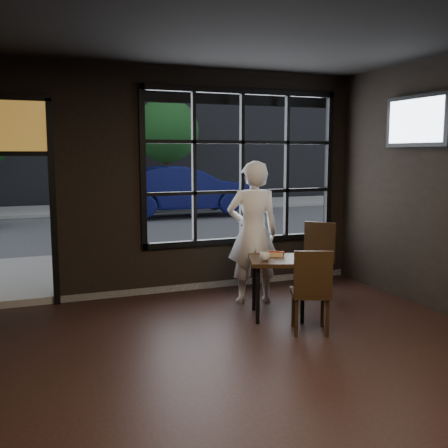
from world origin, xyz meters
name	(u,v)px	position (x,y,z in m)	size (l,w,h in m)	color
floor	(276,397)	(0.00, 0.00, -0.01)	(6.00, 7.00, 0.02)	black
window_frame	(242,167)	(1.20, 3.50, 1.80)	(3.06, 0.12, 2.28)	black
street_asphalt	(58,193)	(0.00, 24.00, -0.02)	(60.00, 41.00, 0.04)	#545456
building_across	(53,35)	(0.00, 23.00, 7.50)	(28.00, 12.00, 15.00)	#5B5956
cafe_table	(277,287)	(0.99, 1.91, 0.37)	(0.68, 0.68, 0.74)	black
chair_near	(310,290)	(1.08, 1.28, 0.48)	(0.42, 0.42, 0.97)	black
chair_window	(316,261)	(1.90, 2.52, 0.52)	(0.45, 0.45, 1.04)	black
man	(253,233)	(0.98, 2.61, 0.95)	(0.70, 0.46, 1.91)	silver
hotdog	(277,254)	(1.03, 2.02, 0.76)	(0.20, 0.08, 0.06)	tan
cup	(265,257)	(0.79, 1.85, 0.78)	(0.12, 0.12, 0.10)	silver
tv	(418,121)	(2.93, 1.79, 2.42)	(0.13, 1.13, 0.66)	black
navy_car	(183,190)	(2.94, 12.15, 0.85)	(1.58, 4.54, 1.50)	#0B0F42
tree_right	(167,131)	(3.21, 15.00, 2.81)	(2.33, 2.33, 3.98)	#332114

